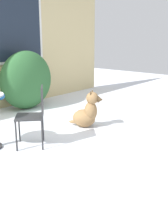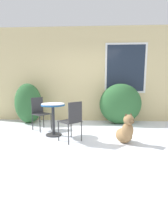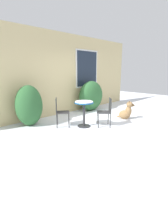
{
  "view_description": "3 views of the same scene",
  "coord_description": "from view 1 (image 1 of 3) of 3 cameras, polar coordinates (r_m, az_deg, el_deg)",
  "views": [
    {
      "loc": [
        -2.71,
        -3.08,
        1.58
      ],
      "look_at": [
        0.89,
        -0.04,
        0.27
      ],
      "focal_mm": 45.0,
      "sensor_mm": 36.0,
      "label": 1
    },
    {
      "loc": [
        0.23,
        -3.7,
        1.26
      ],
      "look_at": [
        0.0,
        0.6,
        0.55
      ],
      "focal_mm": 28.0,
      "sensor_mm": 36.0,
      "label": 2
    },
    {
      "loc": [
        -4.41,
        -3.19,
        1.7
      ],
      "look_at": [
        -0.73,
        0.39,
        0.46
      ],
      "focal_mm": 28.0,
      "sensor_mm": 36.0,
      "label": 3
    }
  ],
  "objects": [
    {
      "name": "ground_plane",
      "position": [
        4.4,
        -7.98,
        -5.66
      ],
      "size": [
        16.0,
        16.0,
        0.0
      ],
      "primitive_type": "plane",
      "color": "white"
    },
    {
      "name": "shrub_middle",
      "position": [
        6.19,
        -11.59,
        6.35
      ],
      "size": [
        1.29,
        0.66,
        1.25
      ],
      "color": "#2D6033",
      "rests_on": "ground_plane"
    },
    {
      "name": "patio_chair_far_side",
      "position": [
        4.06,
        -10.04,
        -0.27
      ],
      "size": [
        0.56,
        0.56,
        0.88
      ],
      "rotation": [
        0.0,
        0.0,
        3.95
      ],
      "color": "#2D2D30",
      "rests_on": "ground_plane"
    },
    {
      "name": "dog",
      "position": [
        4.89,
        0.62,
        -0.27
      ],
      "size": [
        0.46,
        0.6,
        0.65
      ],
      "rotation": [
        0.0,
        0.0,
        0.42
      ],
      "color": "#937047",
      "rests_on": "ground_plane"
    }
  ]
}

